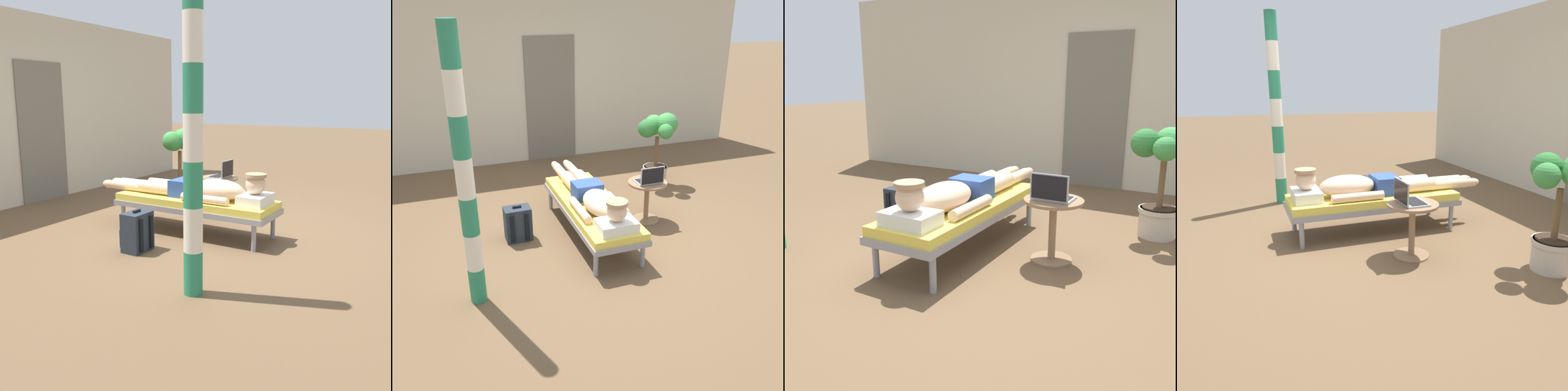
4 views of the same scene
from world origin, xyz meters
TOP-DOWN VIEW (x-y plane):
  - ground_plane at (0.00, 0.00)m, footprint 40.00×40.00m
  - house_wall_back at (-0.22, 3.12)m, footprint 7.60×0.20m
  - house_door_panel at (0.11, 3.01)m, footprint 0.84×0.03m
  - lounge_chair at (-0.22, 0.17)m, footprint 0.62×1.88m
  - person_reclining at (-0.22, 0.11)m, footprint 0.53×2.17m
  - side_table at (0.56, 0.28)m, footprint 0.48×0.48m
  - laptop at (0.56, 0.23)m, footprint 0.31×0.24m
  - backpack at (-1.06, 0.35)m, footprint 0.30×0.26m
  - potted_plant at (1.25, 1.34)m, footprint 0.64×0.60m

SIDE VIEW (x-z plane):
  - ground_plane at x=0.00m, z-range 0.00..0.00m
  - backpack at x=-1.06m, z-range -0.02..0.41m
  - lounge_chair at x=-0.22m, z-range 0.14..0.56m
  - side_table at x=0.56m, z-range 0.09..0.62m
  - person_reclining at x=-0.22m, z-range 0.36..0.68m
  - laptop at x=0.56m, z-range 0.47..0.69m
  - potted_plant at x=1.25m, z-range 0.13..1.19m
  - house_door_panel at x=0.11m, z-range 0.00..2.04m
  - house_wall_back at x=-0.22m, z-range 0.00..2.70m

